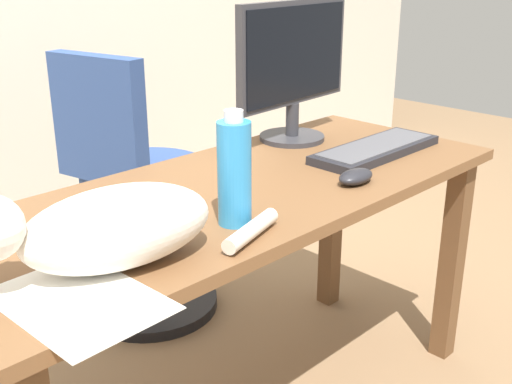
{
  "coord_description": "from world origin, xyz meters",
  "views": [
    {
      "loc": [
        -1.01,
        -1.06,
        1.24
      ],
      "look_at": [
        -0.11,
        -0.17,
        0.76
      ],
      "focal_mm": 44.55,
      "sensor_mm": 36.0,
      "label": 1
    }
  ],
  "objects_px": {
    "monitor": "(294,66)",
    "keyboard": "(376,149)",
    "office_chair": "(136,207)",
    "water_bottle": "(234,172)",
    "computer_mouse": "(356,177)",
    "cat": "(106,227)"
  },
  "relations": [
    {
      "from": "monitor",
      "to": "keyboard",
      "type": "relative_size",
      "value": 1.09
    },
    {
      "from": "office_chair",
      "to": "water_bottle",
      "type": "bearing_deg",
      "value": -110.2
    },
    {
      "from": "keyboard",
      "to": "computer_mouse",
      "type": "xyz_separation_m",
      "value": [
        -0.25,
        -0.11,
        0.0
      ]
    },
    {
      "from": "office_chair",
      "to": "monitor",
      "type": "relative_size",
      "value": 2.0
    },
    {
      "from": "computer_mouse",
      "to": "water_bottle",
      "type": "bearing_deg",
      "value": 175.15
    },
    {
      "from": "computer_mouse",
      "to": "water_bottle",
      "type": "distance_m",
      "value": 0.4
    },
    {
      "from": "monitor",
      "to": "office_chair",
      "type": "bearing_deg",
      "value": 119.25
    },
    {
      "from": "water_bottle",
      "to": "office_chair",
      "type": "bearing_deg",
      "value": 69.8
    },
    {
      "from": "keyboard",
      "to": "computer_mouse",
      "type": "height_order",
      "value": "computer_mouse"
    },
    {
      "from": "monitor",
      "to": "cat",
      "type": "height_order",
      "value": "monitor"
    },
    {
      "from": "keyboard",
      "to": "computer_mouse",
      "type": "relative_size",
      "value": 4.0
    },
    {
      "from": "computer_mouse",
      "to": "water_bottle",
      "type": "height_order",
      "value": "water_bottle"
    },
    {
      "from": "keyboard",
      "to": "water_bottle",
      "type": "xyz_separation_m",
      "value": [
        -0.63,
        -0.08,
        0.1
      ]
    },
    {
      "from": "monitor",
      "to": "keyboard",
      "type": "xyz_separation_m",
      "value": [
        0.06,
        -0.27,
        -0.21
      ]
    },
    {
      "from": "office_chair",
      "to": "computer_mouse",
      "type": "bearing_deg",
      "value": -84.61
    },
    {
      "from": "office_chair",
      "to": "keyboard",
      "type": "bearing_deg",
      "value": -66.3
    },
    {
      "from": "office_chair",
      "to": "keyboard",
      "type": "height_order",
      "value": "office_chair"
    },
    {
      "from": "office_chair",
      "to": "monitor",
      "type": "height_order",
      "value": "monitor"
    },
    {
      "from": "computer_mouse",
      "to": "keyboard",
      "type": "bearing_deg",
      "value": 24.32
    },
    {
      "from": "computer_mouse",
      "to": "water_bottle",
      "type": "relative_size",
      "value": 0.45
    },
    {
      "from": "monitor",
      "to": "keyboard",
      "type": "bearing_deg",
      "value": -77.48
    },
    {
      "from": "office_chair",
      "to": "keyboard",
      "type": "distance_m",
      "value": 0.87
    }
  ]
}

